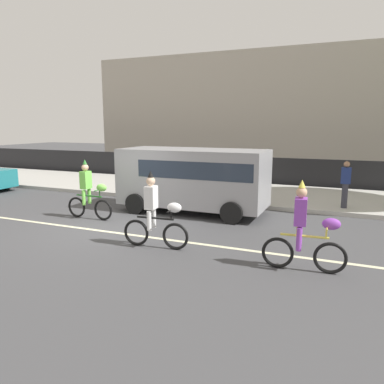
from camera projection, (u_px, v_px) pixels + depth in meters
ground_plane at (110, 226)px, 11.18m from camera, size 80.00×80.00×0.00m
road_centre_line at (100, 231)px, 10.73m from camera, size 36.00×0.14×0.01m
sidewalk_curb at (194, 189)px, 17.06m from camera, size 60.00×5.00×0.15m
fence_line at (215, 169)px, 19.57m from camera, size 40.00×0.08×1.40m
building_backdrop at (310, 113)px, 25.39m from camera, size 28.00×8.00×7.46m
parade_cyclist_lime at (89, 193)px, 11.96m from camera, size 1.72×0.50×1.92m
parade_cyclist_zebra at (156, 215)px, 9.13m from camera, size 1.72×0.50×1.92m
parade_cyclist_purple at (305, 232)px, 7.67m from camera, size 1.72×0.50×1.92m
parked_van_grey at (195, 176)px, 12.78m from camera, size 5.00×2.22×2.18m
pedestrian_onlooker at (345, 183)px, 12.84m from camera, size 0.32×0.20×1.62m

